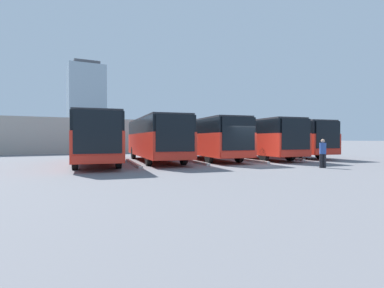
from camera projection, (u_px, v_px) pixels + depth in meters
name	position (u px, v px, depth m)	size (l,w,h in m)	color
ground_plane	(251.00, 165.00, 19.11)	(600.00, 600.00, 0.00)	slate
bus_0	(284.00, 138.00, 28.39)	(4.22, 11.56, 3.19)	red
curb_divider_0	(279.00, 157.00, 25.94)	(0.24, 6.49, 0.15)	#B2B2AD
bus_1	(253.00, 138.00, 25.62)	(4.22, 11.56, 3.19)	red
curb_divider_1	(245.00, 160.00, 23.17)	(0.24, 6.49, 0.15)	#B2B2AD
bus_2	(206.00, 138.00, 24.17)	(4.22, 11.56, 3.19)	red
curb_divider_2	(192.00, 161.00, 21.72)	(0.24, 6.49, 0.15)	#B2B2AD
bus_3	(155.00, 137.00, 22.24)	(4.22, 11.56, 3.19)	red
curb_divider_3	(133.00, 163.00, 19.79)	(0.24, 6.49, 0.15)	#B2B2AD
bus_4	(96.00, 137.00, 19.82)	(4.22, 11.56, 3.19)	red
pedestrian	(323.00, 152.00, 17.30)	(0.49, 0.49, 1.66)	black
station_building	(135.00, 136.00, 42.24)	(42.90, 12.68, 4.11)	#A8A399
office_tower	(86.00, 103.00, 180.69)	(20.73, 20.73, 47.99)	#93A8B7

